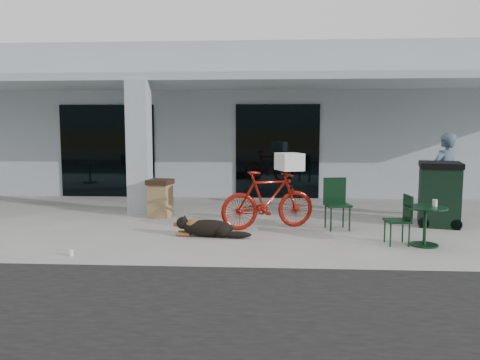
# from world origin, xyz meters

# --- Properties ---
(ground) EXTENTS (80.00, 80.00, 0.00)m
(ground) POSITION_xyz_m (0.00, 0.00, 0.00)
(ground) COLOR #AFADA5
(ground) RESTS_ON ground
(building) EXTENTS (22.00, 7.00, 4.50)m
(building) POSITION_xyz_m (0.00, 8.50, 2.25)
(building) COLOR #9CA8B0
(building) RESTS_ON ground
(storefront_glass_left) EXTENTS (2.80, 0.06, 2.70)m
(storefront_glass_left) POSITION_xyz_m (-3.20, 4.98, 1.35)
(storefront_glass_left) COLOR black
(storefront_glass_left) RESTS_ON ground
(storefront_glass_right) EXTENTS (2.40, 0.06, 2.70)m
(storefront_glass_right) POSITION_xyz_m (1.80, 4.98, 1.35)
(storefront_glass_right) COLOR black
(storefront_glass_right) RESTS_ON ground
(column) EXTENTS (0.50, 0.50, 3.12)m
(column) POSITION_xyz_m (-1.50, 2.30, 1.56)
(column) COLOR #9CA8B0
(column) RESTS_ON ground
(overhang) EXTENTS (22.00, 2.80, 0.18)m
(overhang) POSITION_xyz_m (0.00, 3.60, 3.21)
(overhang) COLOR #9CA8B0
(overhang) RESTS_ON column
(bicycle) EXTENTS (2.02, 1.18, 1.17)m
(bicycle) POSITION_xyz_m (1.54, 0.73, 0.59)
(bicycle) COLOR maroon
(bicycle) RESTS_ON ground
(laundry_basket) EXTENTS (0.61, 0.70, 0.35)m
(laundry_basket) POSITION_xyz_m (1.96, 0.88, 1.34)
(laundry_basket) COLOR white
(laundry_basket) RESTS_ON bicycle
(dog) EXTENTS (1.13, 0.48, 0.37)m
(dog) POSITION_xyz_m (0.43, -0.05, 0.18)
(dog) COLOR black
(dog) RESTS_ON ground
(cup_near_dog) EXTENTS (0.10, 0.10, 0.10)m
(cup_near_dog) POSITION_xyz_m (-1.58, -1.50, 0.05)
(cup_near_dog) COLOR white
(cup_near_dog) RESTS_ON ground
(cafe_table_far) EXTENTS (0.89, 0.89, 0.68)m
(cafe_table_far) POSITION_xyz_m (4.23, -0.50, 0.34)
(cafe_table_far) COLOR #133920
(cafe_table_far) RESTS_ON ground
(cafe_chair_far_a) EXTENTS (0.54, 0.58, 1.02)m
(cafe_chair_far_a) POSITION_xyz_m (2.92, 0.71, 0.51)
(cafe_chair_far_a) COLOR #133920
(cafe_chair_far_a) RESTS_ON ground
(cafe_chair_far_b) EXTENTS (0.45, 0.42, 0.87)m
(cafe_chair_far_b) POSITION_xyz_m (3.77, -0.45, 0.43)
(cafe_chair_far_b) COLOR #133920
(cafe_chair_far_b) RESTS_ON ground
(person) EXTENTS (0.83, 0.74, 1.92)m
(person) POSITION_xyz_m (5.52, 2.20, 0.96)
(person) COLOR #40556C
(person) RESTS_ON ground
(cup_on_table) EXTENTS (0.10, 0.10, 0.12)m
(cup_on_table) POSITION_xyz_m (4.40, -0.44, 0.74)
(cup_on_table) COLOR white
(cup_on_table) RESTS_ON cafe_table_far
(trash_receptacle) EXTENTS (0.59, 0.59, 0.87)m
(trash_receptacle) POSITION_xyz_m (-0.90, 1.80, 0.43)
(trash_receptacle) COLOR #92784C
(trash_receptacle) RESTS_ON ground
(wheeled_bin) EXTENTS (1.05, 1.21, 1.32)m
(wheeled_bin) POSITION_xyz_m (5.10, 1.34, 0.66)
(wheeled_bin) COLOR black
(wheeled_bin) RESTS_ON ground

